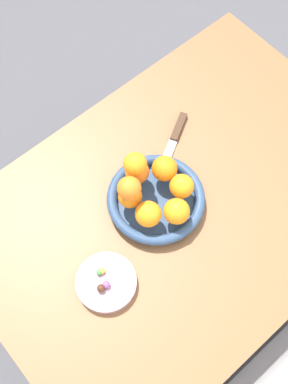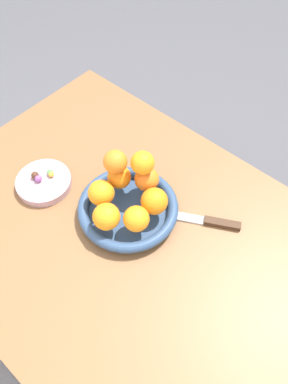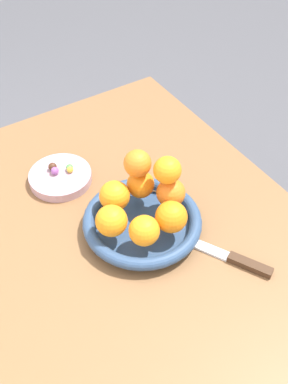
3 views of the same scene
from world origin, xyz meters
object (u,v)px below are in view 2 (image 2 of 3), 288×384
object	(u,v)px
candy_dish	(44,182)
orange_7	(143,163)
candy_ball_1	(35,175)
candy_ball_2	(51,174)
orange_2	(101,193)
orange_5	(154,201)
orange_3	(106,217)
orange_1	(119,177)
orange_0	(147,179)
candy_ball_0	(38,179)
orange_4	(136,219)
orange_6	(115,162)
candy_ball_3	(50,172)
fruit_bowl	(128,209)
dining_table	(135,253)
knife	(197,219)

from	to	relation	value
candy_dish	orange_7	bearing A→B (deg)	-145.82
candy_ball_1	candy_ball_2	distance (m)	0.04
orange_2	orange_5	bearing A→B (deg)	-149.03
candy_dish	candy_ball_2	size ratio (longest dim) A/B	9.64
orange_3	candy_ball_2	xyz separation A→B (m)	(0.22, -0.01, -0.04)
orange_1	candy_ball_1	bearing A→B (deg)	32.36
orange_1	candy_dish	bearing A→B (deg)	33.54
orange_3	orange_0	bearing A→B (deg)	-89.03
orange_2	candy_ball_0	xyz separation A→B (m)	(0.18, 0.06, -0.04)
orange_4	orange_6	bearing A→B (deg)	-26.49
orange_2	orange_7	size ratio (longest dim) A/B	1.12
orange_1	candy_ball_3	size ratio (longest dim) A/B	3.61
candy_dish	orange_3	size ratio (longest dim) A/B	2.25
fruit_bowl	orange_6	size ratio (longest dim) A/B	4.32
candy_ball_0	candy_ball_2	distance (m)	0.03
orange_1	orange_7	size ratio (longest dim) A/B	1.03
candy_ball_2	candy_ball_0	bearing A→B (deg)	67.74
dining_table	candy_ball_1	xyz separation A→B (m)	(0.30, 0.05, 0.12)
orange_3	candy_ball_3	world-z (taller)	orange_3
candy_ball_0	candy_ball_2	size ratio (longest dim) A/B	1.21
orange_1	candy_ball_2	world-z (taller)	orange_1
orange_6	orange_7	bearing A→B (deg)	-142.77
orange_2	orange_4	xyz separation A→B (m)	(-0.11, -0.00, -0.00)
fruit_bowl	candy_ball_0	distance (m)	0.25
orange_6	knife	size ratio (longest dim) A/B	0.24
orange_5	candy_ball_0	distance (m)	0.32
fruit_bowl	orange_3	bearing A→B (deg)	90.97
dining_table	knife	xyz separation A→B (m)	(-0.09, -0.14, 0.09)
dining_table	orange_4	world-z (taller)	orange_4
knife	orange_6	bearing A→B (deg)	18.99
orange_7	candy_ball_3	bearing A→B (deg)	29.51
orange_7	candy_ball_0	size ratio (longest dim) A/B	3.15
candy_dish	orange_3	xyz separation A→B (m)	(-0.23, -0.01, 0.06)
candy_ball_0	orange_5	bearing A→B (deg)	-156.82
candy_ball_0	orange_1	bearing A→B (deg)	-145.26
orange_3	knife	world-z (taller)	orange_3
orange_6	candy_ball_2	world-z (taller)	orange_6
candy_ball_2	orange_1	bearing A→B (deg)	-151.08
orange_2	candy_ball_1	distance (m)	0.21
orange_3	candy_ball_1	world-z (taller)	orange_3
orange_6	candy_ball_2	bearing A→B (deg)	28.39
orange_1	knife	xyz separation A→B (m)	(-0.20, -0.07, -0.06)
fruit_bowl	candy_ball_3	xyz separation A→B (m)	(0.23, 0.06, 0.01)
orange_0	knife	world-z (taller)	orange_0
candy_ball_0	candy_ball_1	size ratio (longest dim) A/B	0.93
orange_2	dining_table	bearing A→B (deg)	175.89
orange_3	orange_7	size ratio (longest dim) A/B	1.12
orange_0	orange_4	bearing A→B (deg)	118.93
candy_dish	orange_4	bearing A→B (deg)	-169.76
orange_0	orange_7	bearing A→B (deg)	28.12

